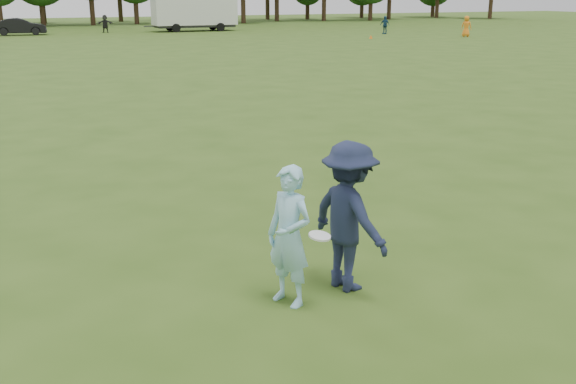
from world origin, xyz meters
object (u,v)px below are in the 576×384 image
Objects in this scene: thrower at (289,236)px; cargo_trailer at (194,12)px; player_far_b at (385,25)px; car_f at (20,27)px; defender at (349,216)px; player_far_c at (466,26)px; field_cone at (371,37)px; player_far_d at (105,24)px.

cargo_trailer is at bearing 140.39° from thrower.
player_far_b reaches higher than car_f.
cargo_trailer reaches higher than defender.
player_far_c is 5.85× the size of field_cone.
player_far_c is 32.94m from player_far_d.
thrower reaches higher than player_far_b.
cargo_trailer is at bearing 8.78° from player_far_d.
car_f is at bearing -12.27° from defender.
defender is 58.47m from car_f.
field_cone is (-4.40, -5.08, -0.65)m from player_far_b.
thrower is 58.58m from car_f.
defender is 59.60m from player_far_d.
player_far_d is at bearing 13.99° from player_far_c.
player_far_b is 18.50m from cargo_trailer.
player_far_d is at bearing -144.93° from player_far_b.
cargo_trailer reaches higher than car_f.
player_far_d reaches higher than field_cone.
player_far_b is 6.75m from field_cone.
player_far_d is (-27.25, 18.51, -0.06)m from player_far_c.
thrower is at bearing -121.48° from field_cone.
player_far_c reaches higher than player_far_b.
player_far_c is at bearing -112.90° from car_f.
cargo_trailer reaches higher than player_far_b.
thrower is at bearing 98.10° from player_far_c.
player_far_b is 5.33× the size of field_cone.
cargo_trailer is (8.45, -0.86, 0.96)m from player_far_d.
cargo_trailer is at bearing -27.64° from defender.
player_far_b is at bearing -8.39° from player_far_c.
player_far_b is at bearing -45.41° from defender.
player_far_b is at bearing -13.22° from player_far_d.
player_far_d is 0.37× the size of car_f.
cargo_trailer is at bearing 121.92° from field_cone.
player_far_b is 7.60m from player_far_c.
player_far_b is at bearing 49.08° from field_cone.
defender reaches higher than car_f.
player_far_c reaches higher than player_far_d.
defender is 55.48m from player_far_b.
thrower is 0.90× the size of defender.
thrower is at bearing -59.71° from player_far_b.
player_far_c is 39.02m from car_f.
thrower is 60.58m from cargo_trailer.
car_f is (-7.52, -0.82, -0.08)m from player_far_d.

